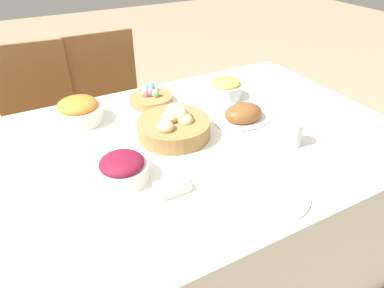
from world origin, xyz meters
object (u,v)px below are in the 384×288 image
beet_salad_bowl (122,168)px  pineapple_bowl (225,88)px  ham_platter (243,115)px  knife (305,179)px  chair_far_center (112,106)px  dinner_plate (268,193)px  carrot_bowl (78,111)px  chair_far_left (41,122)px  egg_basket (151,98)px  fork (227,210)px  bread_basket (174,126)px  spoon (312,177)px  drinking_cup (293,133)px  butter_dish (172,187)px

beet_salad_bowl → pineapple_bowl: bearing=30.0°
ham_platter → beet_salad_bowl: beet_salad_bowl is taller
pineapple_bowl → knife: pineapple_bowl is taller
chair_far_center → dinner_plate: chair_far_center is taller
ham_platter → carrot_bowl: 0.70m
chair_far_left → knife: (0.71, -1.32, 0.25)m
knife → ham_platter: bearing=80.8°
egg_basket → carrot_bowl: 0.34m
egg_basket → fork: size_ratio=1.18×
bread_basket → carrot_bowl: 0.42m
ham_platter → spoon: 0.43m
beet_salad_bowl → bread_basket: bearing=31.7°
bread_basket → chair_far_left: bearing=117.3°
dinner_plate → fork: dinner_plate is taller
fork → spoon: size_ratio=1.00×
beet_salad_bowl → drinking_cup: bearing=-9.3°
pineapple_bowl → knife: size_ratio=0.94×
drinking_cup → ham_platter: bearing=102.7°
knife → drinking_cup: bearing=58.0°
fork → butter_dish: size_ratio=1.62×
chair_far_left → ham_platter: bearing=-44.0°
drinking_cup → spoon: bearing=-112.4°
bread_basket → spoon: bread_basket is taller
ham_platter → dinner_plate: size_ratio=1.02×
knife → spoon: bearing=-2.2°
butter_dish → dinner_plate: bearing=-31.2°
chair_far_left → bread_basket: chair_far_left is taller
spoon → butter_dish: size_ratio=1.62×
drinking_cup → egg_basket: bearing=119.7°
bread_basket → spoon: (0.29, -0.46, -0.04)m
chair_far_left → bread_basket: size_ratio=3.20×
chair_far_center → pineapple_bowl: bearing=-58.2°
chair_far_left → spoon: bearing=-55.3°
fork → beet_salad_bowl: bearing=125.0°
chair_far_left → beet_salad_bowl: bearing=-74.7°
pineapple_bowl → fork: pineapple_bowl is taller
knife → egg_basket: bearing=104.3°
knife → pineapple_bowl: bearing=78.5°
egg_basket → pineapple_bowl: bearing=-19.4°
fork → drinking_cup: size_ratio=1.74×
spoon → chair_far_center: bearing=105.7°
bread_basket → carrot_bowl: bearing=136.4°
carrot_bowl → knife: (0.57, -0.75, -0.05)m
butter_dish → chair_far_center: bearing=83.8°
fork → pineapple_bowl: bearing=55.6°
beet_salad_bowl → egg_basket: bearing=58.4°
dinner_plate → bread_basket: bearing=103.2°
ham_platter → butter_dish: ham_platter is taller
egg_basket → pineapple_bowl: 0.36m
egg_basket → knife: size_ratio=1.18×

